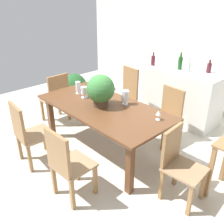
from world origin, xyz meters
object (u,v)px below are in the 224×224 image
(wine_glass, at_px, (159,113))
(wine_bottle_dark, at_px, (153,60))
(chair_head_end, at_px, (57,96))
(wine_bottle_clear, at_px, (180,63))
(kitchen_counter, at_px, (181,95))
(wine_bottle_amber, at_px, (209,68))
(chair_far_right, at_px, (168,112))
(crystal_vase_center_near, at_px, (125,96))
(wine_bottle_green, at_px, (189,67))
(chair_foot_end, at_px, (178,162))
(chair_far_left, at_px, (127,94))
(crystal_vase_left, at_px, (78,87))
(crystal_vase_right, at_px, (84,91))
(dining_table, at_px, (103,112))
(chair_near_right, at_px, (66,163))
(flower_centerpiece, at_px, (101,90))
(potted_plant_floor, at_px, (75,87))
(chair_near_left, at_px, (27,132))

(wine_glass, bearing_deg, wine_bottle_dark, 130.86)
(chair_head_end, height_order, wine_bottle_clear, wine_bottle_clear)
(kitchen_counter, xyz_separation_m, wine_bottle_amber, (0.37, 0.18, 0.58))
(chair_far_right, bearing_deg, crystal_vase_center_near, -107.78)
(chair_head_end, bearing_deg, wine_bottle_green, 136.92)
(kitchen_counter, bearing_deg, wine_bottle_clear, 179.62)
(wine_glass, height_order, wine_bottle_dark, wine_bottle_dark)
(chair_foot_end, bearing_deg, chair_far_left, 56.45)
(crystal_vase_left, distance_m, wine_bottle_green, 2.01)
(chair_foot_end, bearing_deg, crystal_vase_center_near, 71.71)
(chair_foot_end, bearing_deg, crystal_vase_right, 85.75)
(dining_table, bearing_deg, chair_far_left, 114.88)
(chair_near_right, relative_size, crystal_vase_left, 4.69)
(chair_foot_end, height_order, wine_bottle_amber, wine_bottle_amber)
(chair_near_right, distance_m, crystal_vase_left, 1.56)
(chair_near_right, height_order, chair_foot_end, chair_near_right)
(chair_near_right, distance_m, chair_foot_end, 1.29)
(flower_centerpiece, bearing_deg, wine_glass, 17.28)
(chair_head_end, height_order, wine_bottle_green, wine_bottle_green)
(chair_near_right, distance_m, flower_centerpiece, 1.18)
(wine_bottle_green, bearing_deg, chair_far_right, -76.62)
(wine_bottle_green, distance_m, potted_plant_floor, 2.46)
(wine_bottle_green, bearing_deg, chair_foot_end, -60.18)
(crystal_vase_left, distance_m, kitchen_counter, 2.00)
(crystal_vase_center_near, height_order, kitchen_counter, crystal_vase_center_near)
(crystal_vase_center_near, xyz_separation_m, kitchen_counter, (0.00, 1.54, -0.41))
(dining_table, distance_m, kitchen_counter, 1.84)
(dining_table, xyz_separation_m, wine_bottle_clear, (0.08, 1.82, 0.43))
(wine_bottle_green, relative_size, wine_bottle_clear, 0.80)
(dining_table, bearing_deg, flower_centerpiece, -124.46)
(chair_near_right, height_order, crystal_vase_right, crystal_vase_right)
(dining_table, distance_m, crystal_vase_center_near, 0.40)
(chair_foot_end, relative_size, crystal_vase_center_near, 4.23)
(wine_bottle_green, bearing_deg, wine_bottle_amber, 33.74)
(crystal_vase_center_near, xyz_separation_m, wine_bottle_clear, (-0.10, 1.54, 0.20))
(flower_centerpiece, distance_m, wine_bottle_amber, 2.11)
(chair_near_right, bearing_deg, crystal_vase_center_near, -79.71)
(chair_near_left, bearing_deg, wine_bottle_clear, -96.95)
(flower_centerpiece, bearing_deg, crystal_vase_left, 174.21)
(wine_bottle_amber, xyz_separation_m, wine_bottle_clear, (-0.47, -0.18, 0.03))
(chair_near_left, height_order, wine_bottle_dark, wine_bottle_dark)
(chair_far_left, distance_m, flower_centerpiece, 1.19)
(flower_centerpiece, bearing_deg, crystal_vase_center_near, 56.40)
(wine_glass, bearing_deg, chair_far_right, 114.91)
(chair_foot_end, relative_size, potted_plant_floor, 1.35)
(wine_bottle_dark, bearing_deg, chair_far_right, -37.87)
(crystal_vase_right, distance_m, kitchen_counter, 1.97)
(chair_far_right, bearing_deg, wine_bottle_green, 108.30)
(chair_foot_end, xyz_separation_m, chair_head_end, (-2.63, 0.01, 0.03))
(wine_bottle_clear, bearing_deg, dining_table, -92.63)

